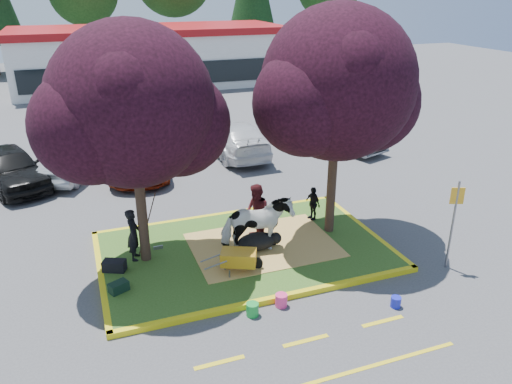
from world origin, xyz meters
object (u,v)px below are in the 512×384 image
object	(u,v)px
calf	(257,242)
bucket_pink	(281,300)
handler	(133,234)
car_black	(11,168)
bucket_green	(252,309)
wheelbarrow	(239,258)
bucket_blue	(396,302)
sign_post	(454,215)
cow	(257,226)
car_silver	(72,163)

from	to	relation	value
calf	bucket_pink	distance (m)	2.65
handler	car_black	distance (m)	8.41
bucket_green	bucket_pink	size ratio (longest dim) A/B	1.00
handler	bucket_pink	world-z (taller)	handler
wheelbarrow	bucket_blue	xyz separation A→B (m)	(3.17, -2.63, -0.45)
sign_post	bucket_green	world-z (taller)	sign_post
cow	sign_post	bearing A→B (deg)	-114.23
calf	sign_post	distance (m)	5.49
cow	car_silver	bearing A→B (deg)	31.40
bucket_pink	cow	bearing A→B (deg)	83.57
bucket_green	sign_post	bearing A→B (deg)	2.02
handler	wheelbarrow	size ratio (longest dim) A/B	0.91
bucket_pink	car_black	size ratio (longest dim) A/B	0.07
cow	bucket_green	distance (m)	2.92
bucket_pink	bucket_blue	distance (m)	2.81
bucket_green	handler	bearing A→B (deg)	123.51
handler	bucket_green	bearing A→B (deg)	-131.02
car_black	sign_post	bearing A→B (deg)	-63.06
wheelbarrow	sign_post	size ratio (longest dim) A/B	0.64
calf	bucket_blue	bearing A→B (deg)	-62.27
sign_post	calf	bearing A→B (deg)	173.57
calf	bucket_pink	xyz separation A→B (m)	(-0.32, -2.62, -0.25)
sign_post	bucket_pink	world-z (taller)	sign_post
handler	bucket_pink	bearing A→B (deg)	-121.90
calf	car_black	world-z (taller)	car_black
cow	wheelbarrow	distance (m)	1.26
bucket_green	car_silver	bearing A→B (deg)	108.44
bucket_green	calf	bearing A→B (deg)	67.72
bucket_green	bucket_blue	bearing A→B (deg)	-14.73
bucket_blue	car_black	world-z (taller)	car_black
bucket_pink	handler	bearing A→B (deg)	132.64
cow	bucket_pink	xyz separation A→B (m)	(-0.28, -2.48, -0.83)
bucket_pink	bucket_blue	world-z (taller)	bucket_pink
bucket_blue	car_black	xyz separation A→B (m)	(-9.38, 11.89, 0.65)
cow	car_silver	xyz separation A→B (m)	(-4.81, 8.63, -0.37)
cow	wheelbarrow	world-z (taller)	cow
handler	car_silver	world-z (taller)	handler
sign_post	bucket_blue	distance (m)	3.05
calf	handler	world-z (taller)	handler
calf	handler	bearing A→B (deg)	163.39
bucket_pink	sign_post	bearing A→B (deg)	1.13
calf	car_black	xyz separation A→B (m)	(-7.08, 8.27, 0.38)
handler	cow	bearing A→B (deg)	-88.80
bucket_pink	bucket_green	bearing A→B (deg)	-172.32
handler	wheelbarrow	distance (m)	3.06
handler	sign_post	size ratio (longest dim) A/B	0.59
handler	bucket_green	distance (m)	4.19
cow	car_silver	distance (m)	9.88
car_silver	calf	bearing A→B (deg)	143.69
sign_post	bucket_pink	bearing A→B (deg)	-157.30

